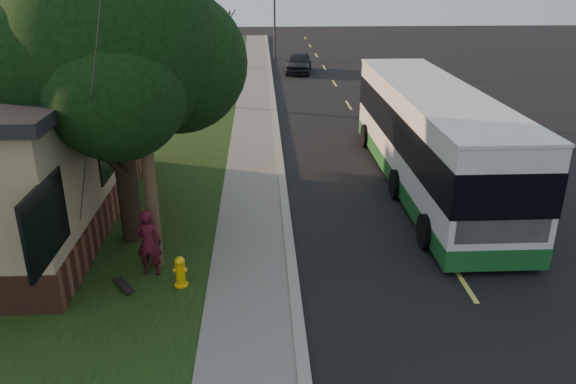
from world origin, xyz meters
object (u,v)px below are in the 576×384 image
object	(u,v)px
utility_pole	(139,80)
leafy_tree	(114,45)
traffic_signal	(275,18)
distant_car	(299,62)
transit_bus	(430,135)
bare_tree_far	(227,40)
bare_tree_near	(205,66)
skateboard_main	(124,285)
dumpster	(10,171)
skateboarder	(149,243)
fire_hydrant	(180,271)

from	to	relation	value
utility_pole	leafy_tree	xyz separation A→B (m)	(-0.87, 1.66, 0.54)
traffic_signal	distant_car	bearing A→B (deg)	-76.00
transit_bus	distant_car	world-z (taller)	transit_bus
bare_tree_far	transit_bus	bearing A→B (deg)	-71.78
bare_tree_near	bare_tree_far	distance (m)	12.01
traffic_signal	skateboard_main	size ratio (longest dim) A/B	6.89
traffic_signal	transit_bus	xyz separation A→B (m)	(4.35, -27.84, -1.40)
dumpster	bare_tree_far	bearing A→B (deg)	75.86
skateboarder	bare_tree_near	bearing A→B (deg)	-86.57
transit_bus	dumpster	world-z (taller)	transit_bus
bare_tree_near	fire_hydrant	bearing A→B (deg)	-87.14
dumpster	fire_hydrant	bearing A→B (deg)	-45.26
leafy_tree	dumpster	xyz separation A→B (m)	(-4.77, 3.75, -4.50)
skateboard_main	dumpster	size ratio (longest dim) A/B	0.55
utility_pole	traffic_signal	xyz separation A→B (m)	(3.81, 33.01, -1.47)
leafy_tree	skateboard_main	size ratio (longest dim) A/B	9.77
utility_pole	bare_tree_near	distance (m)	17.19
skateboarder	distant_car	world-z (taller)	skateboarder
skateboard_main	dumpster	xyz separation A→B (m)	(-5.04, 6.45, 0.54)
leafy_tree	bare_tree_far	world-z (taller)	leafy_tree
traffic_signal	transit_bus	world-z (taller)	traffic_signal
leafy_tree	skateboarder	bearing A→B (deg)	-69.16
bare_tree_far	distant_car	distance (m)	5.50
distant_car	utility_pole	bearing A→B (deg)	-93.58
fire_hydrant	utility_pole	world-z (taller)	utility_pole
fire_hydrant	bare_tree_near	world-z (taller)	bare_tree_near
traffic_signal	distant_car	xyz separation A→B (m)	(1.48, -5.94, -2.46)
bare_tree_near	skateboard_main	distance (m)	18.16
bare_tree_near	traffic_signal	size ratio (longest dim) A/B	0.78
leafy_tree	dumpster	bearing A→B (deg)	141.82
bare_tree_far	transit_bus	size ratio (longest dim) A/B	0.33
fire_hydrant	skateboard_main	xyz separation A→B (m)	(-1.30, -0.05, -0.30)
bare_tree_near	dumpster	size ratio (longest dim) A/B	2.98
skateboarder	skateboard_main	xyz separation A→B (m)	(-0.52, -0.61, -0.77)
dumpster	traffic_signal	bearing A→B (deg)	71.11
distant_car	fire_hydrant	bearing A→B (deg)	-91.80
transit_bus	distant_car	xyz separation A→B (m)	(-2.86, 21.90, -1.06)
bare_tree_far	skateboarder	size ratio (longest dim) A/B	2.43
bare_tree_far	distant_car	xyz separation A→B (m)	(4.98, -1.94, -1.30)
transit_bus	skateboarder	xyz separation A→B (m)	(-8.22, -5.60, -0.86)
leafy_tree	bare_tree_far	bearing A→B (deg)	87.55
leafy_tree	dumpster	world-z (taller)	leafy_tree
bare_tree_far	skateboard_main	xyz separation A→B (m)	(-0.90, -30.05, -1.88)
fire_hydrant	bare_tree_near	bearing A→B (deg)	92.86
leafy_tree	dumpster	distance (m)	7.56
utility_pole	bare_tree_far	bearing A→B (deg)	89.40
utility_pole	transit_bus	world-z (taller)	utility_pole
traffic_signal	distant_car	world-z (taller)	traffic_signal
transit_bus	skateboarder	world-z (taller)	transit_bus
utility_pole	traffic_signal	bearing A→B (deg)	83.42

